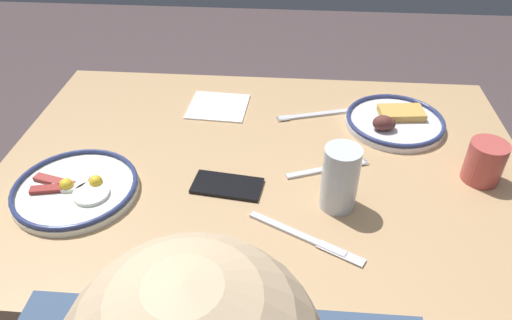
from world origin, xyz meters
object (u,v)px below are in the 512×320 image
fork_near (328,169)px  fork_far (314,115)px  drinking_glass (340,181)px  paper_napkin (218,106)px  cell_phone (227,186)px  coffee_mug (485,161)px  plate_center_pancakes (76,188)px  butter_knife (305,238)px  plate_near_main (394,121)px

fork_near → fork_far: size_ratio=0.95×
drinking_glass → fork_far: (0.04, -0.33, -0.06)m
paper_napkin → cell_phone: bearing=101.5°
coffee_mug → cell_phone: size_ratio=0.76×
fork_near → coffee_mug: bearing=179.6°
cell_phone → coffee_mug: bearing=-164.9°
plate_center_pancakes → fork_far: 0.60m
drinking_glass → fork_near: size_ratio=0.74×
cell_phone → paper_napkin: size_ratio=0.96×
fork_far → fork_near: bearing=97.1°
coffee_mug → butter_knife: size_ratio=0.51×
cell_phone → butter_knife: size_ratio=0.67×
plate_near_main → fork_near: bearing=48.4°
paper_napkin → fork_far: (-0.25, 0.02, 0.00)m
fork_near → fork_far: (0.03, -0.22, -0.00)m
plate_center_pancakes → butter_knife: bearing=169.0°
coffee_mug → paper_napkin: (0.60, -0.25, -0.04)m
plate_near_main → plate_center_pancakes: (0.69, 0.31, -0.00)m
cell_phone → fork_near: 0.23m
cell_phone → butter_knife: bearing=147.5°
plate_center_pancakes → drinking_glass: (-0.53, -0.01, 0.05)m
plate_near_main → fork_near: size_ratio=1.31×
coffee_mug → paper_napkin: size_ratio=0.73×
paper_napkin → fork_near: 0.37m
plate_center_pancakes → paper_napkin: plate_center_pancakes is taller
plate_center_pancakes → cell_phone: (-0.31, -0.04, -0.01)m
fork_far → plate_center_pancakes: bearing=34.8°
plate_near_main → fork_far: (0.20, -0.03, -0.01)m
coffee_mug → cell_phone: coffee_mug is taller
coffee_mug → fork_far: (0.35, -0.22, -0.04)m
coffee_mug → paper_napkin: bearing=-22.5°
drinking_glass → plate_center_pancakes: bearing=0.9°
drinking_glass → paper_napkin: bearing=-50.8°
cell_phone → fork_far: (-0.18, -0.30, -0.00)m
fork_far → cell_phone: bearing=58.2°
plate_center_pancakes → cell_phone: size_ratio=1.76×
coffee_mug → drinking_glass: size_ratio=0.81×
cell_phone → butter_knife: 0.21m
drinking_glass → cell_phone: (0.22, -0.04, -0.06)m
coffee_mug → fork_far: size_ratio=0.56×
plate_near_main → fork_far: plate_near_main is taller
drinking_glass → fork_near: 0.13m
drinking_glass → fork_far: size_ratio=0.70×
fork_near → butter_knife: same height
fork_far → coffee_mug: bearing=147.2°
butter_knife → plate_near_main: bearing=-118.7°
plate_near_main → plate_center_pancakes: 0.75m
paper_napkin → butter_knife: size_ratio=0.70×
coffee_mug → plate_center_pancakes: bearing=8.0°
plate_center_pancakes → butter_knife: plate_center_pancakes is taller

